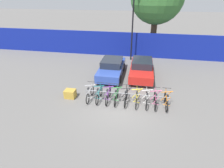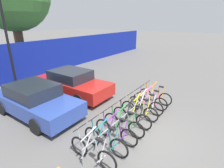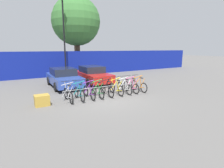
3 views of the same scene
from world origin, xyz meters
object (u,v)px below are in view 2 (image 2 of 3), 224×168
(lamp_post, at_px, (3,18))
(bicycle_pink, at_px, (150,101))
(bicycle_silver, at_px, (92,152))
(bicycle_yellow, at_px, (139,110))
(bicycle_black, at_px, (132,117))
(bicycle_green, at_px, (123,124))
(bicycle_orange, at_px, (155,96))
(car_blue, at_px, (35,100))
(bicycle_teal, at_px, (105,141))
(car_red, at_px, (72,83))
(bicycle_white, at_px, (145,105))
(bicycle_purple, at_px, (116,131))
(bike_rack, at_px, (129,113))

(lamp_post, bearing_deg, bicycle_pink, -75.12)
(bicycle_silver, relative_size, bicycle_yellow, 1.00)
(bicycle_silver, relative_size, bicycle_black, 1.00)
(bicycle_green, height_order, bicycle_orange, same)
(bicycle_pink, relative_size, car_blue, 0.39)
(bicycle_teal, xyz_separation_m, bicycle_black, (1.73, 0.00, 0.00))
(car_red, bearing_deg, bicycle_silver, -127.39)
(bicycle_teal, relative_size, bicycle_green, 1.00)
(bicycle_yellow, bearing_deg, bicycle_green, -179.09)
(bicycle_green, height_order, car_blue, car_blue)
(bicycle_white, distance_m, lamp_post, 8.92)
(bicycle_pink, xyz_separation_m, car_blue, (-3.39, 3.86, 0.31))
(bicycle_yellow, distance_m, bicycle_pink, 1.13)
(bicycle_black, distance_m, car_blue, 4.19)
(bicycle_green, xyz_separation_m, bicycle_yellow, (1.28, 0.00, 0.00))
(bicycle_yellow, distance_m, car_blue, 4.48)
(bicycle_purple, relative_size, bicycle_yellow, 1.00)
(bicycle_silver, xyz_separation_m, lamp_post, (2.02, 7.97, 3.68))
(bicycle_black, relative_size, bicycle_yellow, 1.00)
(bike_rack, xyz_separation_m, bicycle_orange, (2.39, -0.15, -0.12))
(bicycle_yellow, relative_size, bicycle_orange, 1.00)
(car_blue, xyz_separation_m, car_red, (2.45, 0.32, 0.00))
(bicycle_purple, relative_size, bicycle_green, 1.00)
(bicycle_purple, relative_size, lamp_post, 0.23)
(bicycle_purple, xyz_separation_m, car_blue, (-0.46, 3.86, 0.31))
(bicycle_yellow, bearing_deg, car_blue, 121.29)
(bicycle_green, distance_m, bicycle_orange, 3.05)
(bike_rack, bearing_deg, bicycle_yellow, -13.52)
(bicycle_teal, relative_size, bicycle_pink, 1.00)
(car_red, bearing_deg, bicycle_purple, -115.41)
(bicycle_pink, bearing_deg, car_blue, 127.85)
(bicycle_white, bearing_deg, bicycle_black, 176.06)
(bike_rack, relative_size, lamp_post, 0.72)
(car_blue, bearing_deg, bicycle_black, -67.53)
(bicycle_yellow, xyz_separation_m, bicycle_orange, (1.77, 0.00, 0.00))
(bicycle_black, bearing_deg, car_blue, 109.72)
(bicycle_white, bearing_deg, bicycle_teal, 176.06)
(bike_rack, xyz_separation_m, bicycle_green, (-0.66, -0.15, -0.12))
(bicycle_black, height_order, bicycle_white, same)
(bicycle_black, height_order, bicycle_pink, same)
(bike_rack, height_order, bicycle_black, bicycle_black)
(bicycle_black, distance_m, bicycle_orange, 2.44)
(bicycle_purple, bearing_deg, bicycle_orange, 1.89)
(bike_rack, bearing_deg, bicycle_purple, -172.84)
(bicycle_silver, bearing_deg, bicycle_yellow, -0.12)
(bicycle_white, distance_m, car_red, 4.22)
(bicycle_pink, bearing_deg, bicycle_white, 176.52)
(bicycle_yellow, bearing_deg, lamp_post, 97.97)
(bicycle_teal, distance_m, bicycle_purple, 0.60)
(bicycle_silver, relative_size, bicycle_teal, 1.00)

